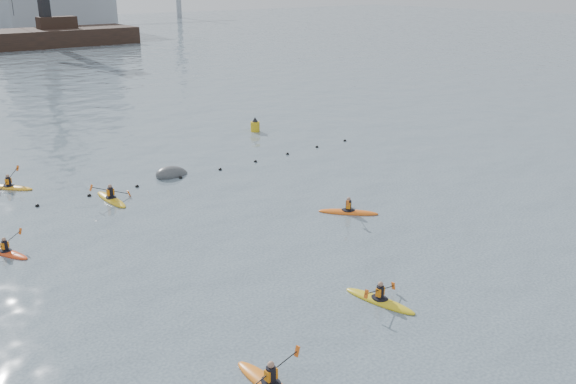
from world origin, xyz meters
The scene contains 9 objects.
ground centered at (0.00, 0.00, 0.00)m, with size 400.00×400.00×0.00m, color #384552.
float_line centered at (-0.50, 22.53, 0.03)m, with size 33.24×0.73×0.24m.
kayaker_1 centered at (-0.32, 3.01, 0.10)m, with size 2.19×3.33×1.11m.
kayaker_2 centered at (-11.10, 17.14, 0.09)m, with size 1.90×2.94×1.07m.
kayaker_3 centered at (-4.23, 21.09, 0.11)m, with size 2.46×3.57×1.35m.
kayaker_4 centered at (5.42, 11.01, 0.10)m, with size 2.80×2.89×1.29m.
kayaker_5 centered at (-8.41, 27.05, 0.10)m, with size 2.58×2.93×1.29m.
mooring_buoy centered at (0.87, 23.23, 0.00)m, with size 2.48×1.47×1.24m, color #3B3E40.
nav_buoy centered at (12.18, 29.82, 0.43)m, with size 0.78×0.78×1.41m.
Camera 1 is at (-16.58, -11.95, 12.46)m, focal length 38.00 mm.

